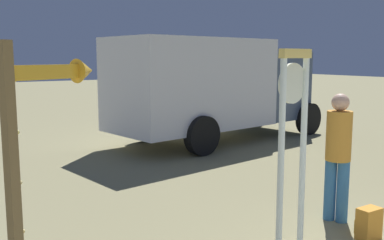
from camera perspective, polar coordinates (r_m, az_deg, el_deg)
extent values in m
cylinder|color=white|center=(4.88, 11.38, -5.19)|extent=(0.07, 0.07, 2.19)
cylinder|color=white|center=(5.18, 14.09, -4.49)|extent=(0.07, 0.07, 2.19)
cube|color=#F9D56C|center=(4.90, 13.20, 8.34)|extent=(0.48, 0.14, 0.10)
cylinder|color=silver|center=(4.93, 12.80, 4.63)|extent=(0.44, 0.10, 0.44)
cube|color=black|center=(4.94, 12.57, 4.64)|extent=(0.09, 0.02, 0.08)
cube|color=black|center=(4.94, 12.57, 4.64)|extent=(0.17, 0.03, 0.03)
cube|color=olive|center=(4.33, -22.18, -6.22)|extent=(0.13, 0.13, 2.35)
cube|color=yellow|center=(4.47, -18.19, 5.88)|extent=(0.73, 0.38, 0.14)
cone|color=yellow|center=(4.79, -13.65, 6.18)|extent=(0.31, 0.32, 0.25)
sphere|color=#FFE185|center=(4.55, -20.93, -13.23)|extent=(0.04, 0.04, 0.04)
sphere|color=#FFEB97|center=(4.41, -21.24, -7.51)|extent=(0.04, 0.04, 0.04)
sphere|color=#EEE480|center=(4.31, -21.56, -1.47)|extent=(0.04, 0.04, 0.04)
sphere|color=#FCED8F|center=(4.26, -21.89, 4.79)|extent=(0.04, 0.04, 0.04)
cylinder|color=teal|center=(6.36, 17.35, -8.56)|extent=(0.16, 0.16, 0.84)
cylinder|color=teal|center=(6.32, 18.81, -8.72)|extent=(0.16, 0.16, 0.84)
cylinder|color=orange|center=(6.17, 18.38, -1.95)|extent=(0.33, 0.33, 0.66)
sphere|color=#DBA98B|center=(6.11, 18.57, 2.18)|extent=(0.23, 0.23, 0.23)
cube|color=orange|center=(5.92, 21.81, -12.29)|extent=(0.29, 0.18, 0.39)
cube|color=gold|center=(6.00, 20.90, -12.56)|extent=(0.20, 0.04, 0.17)
cube|color=silver|center=(11.05, -0.04, 4.74)|extent=(4.36, 2.72, 2.20)
cube|color=#45546F|center=(13.15, 9.55, 4.51)|extent=(1.92, 2.23, 1.90)
cube|color=black|center=(13.78, 11.77, 6.19)|extent=(0.29, 1.67, 0.83)
cylinder|color=black|center=(13.09, 14.77, 0.16)|extent=(0.93, 0.39, 0.90)
cylinder|color=black|center=(14.38, 7.67, 1.06)|extent=(0.93, 0.39, 0.90)
cylinder|color=black|center=(9.96, 1.32, -2.01)|extent=(0.93, 0.39, 0.90)
cylinder|color=black|center=(11.61, -5.87, -0.60)|extent=(0.93, 0.39, 0.90)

